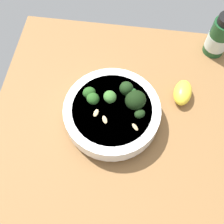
# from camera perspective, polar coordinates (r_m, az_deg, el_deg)

# --- Properties ---
(ground_plane) EXTENTS (0.70, 0.70, 0.04)m
(ground_plane) POSITION_cam_1_polar(r_m,az_deg,el_deg) (0.69, 3.79, -5.61)
(ground_plane) COLOR brown
(bowl_of_broccoli) EXTENTS (0.23, 0.23, 0.10)m
(bowl_of_broccoli) POSITION_cam_1_polar(r_m,az_deg,el_deg) (0.66, 0.18, 0.08)
(bowl_of_broccoli) COLOR white
(bowl_of_broccoli) RESTS_ON ground_plane
(lemon_wedge) EXTENTS (0.08, 0.06, 0.04)m
(lemon_wedge) POSITION_cam_1_polar(r_m,az_deg,el_deg) (0.73, 14.21, 3.85)
(lemon_wedge) COLOR yellow
(lemon_wedge) RESTS_ON ground_plane
(bottle_tall) EXTENTS (0.06, 0.06, 0.13)m
(bottle_tall) POSITION_cam_1_polar(r_m,az_deg,el_deg) (0.82, 21.02, 14.08)
(bottle_tall) COLOR #194723
(bottle_tall) RESTS_ON ground_plane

